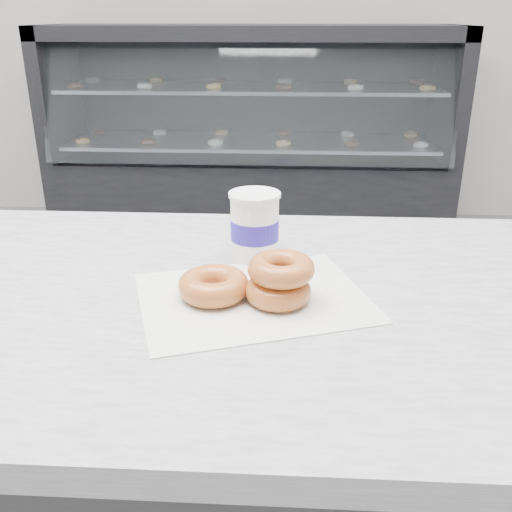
{
  "coord_description": "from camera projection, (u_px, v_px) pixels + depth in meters",
  "views": [
    {
      "loc": [
        0.23,
        -1.4,
        1.3
      ],
      "look_at": [
        0.18,
        -0.57,
        0.95
      ],
      "focal_mm": 40.0,
      "sensor_mm": 36.0,
      "label": 1
    }
  ],
  "objects": [
    {
      "name": "donut_single",
      "position": [
        214.0,
        285.0,
        0.87
      ],
      "size": [
        0.14,
        0.14,
        0.04
      ],
      "primitive_type": "torus",
      "rotation": [
        0.0,
        0.0,
        -0.41
      ],
      "color": "#B56831",
      "rests_on": "wax_paper"
    },
    {
      "name": "donut_stack",
      "position": [
        280.0,
        280.0,
        0.85
      ],
      "size": [
        0.14,
        0.14,
        0.07
      ],
      "color": "#B56831",
      "rests_on": "wax_paper"
    },
    {
      "name": "display_case",
      "position": [
        251.0,
        155.0,
        3.56
      ],
      "size": [
        2.4,
        0.74,
        1.25
      ],
      "color": "black",
      "rests_on": "ground"
    },
    {
      "name": "counter",
      "position": [
        159.0,
        503.0,
        1.07
      ],
      "size": [
        3.06,
        0.76,
        0.9
      ],
      "color": "#333335",
      "rests_on": "ground"
    },
    {
      "name": "wax_paper",
      "position": [
        253.0,
        298.0,
        0.88
      ],
      "size": [
        0.4,
        0.35,
        0.0
      ],
      "primitive_type": "cube",
      "rotation": [
        0.0,
        0.0,
        0.32
      ],
      "color": "silver",
      "rests_on": "counter"
    },
    {
      "name": "ground",
      "position": [
        209.0,
        461.0,
        1.8
      ],
      "size": [
        5.0,
        5.0,
        0.0
      ],
      "primitive_type": "plane",
      "color": "gray",
      "rests_on": "ground"
    },
    {
      "name": "coffee_cup",
      "position": [
        255.0,
        225.0,
        1.0
      ],
      "size": [
        0.1,
        0.1,
        0.12
      ],
      "rotation": [
        0.0,
        0.0,
        0.27
      ],
      "color": "white",
      "rests_on": "counter"
    }
  ]
}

